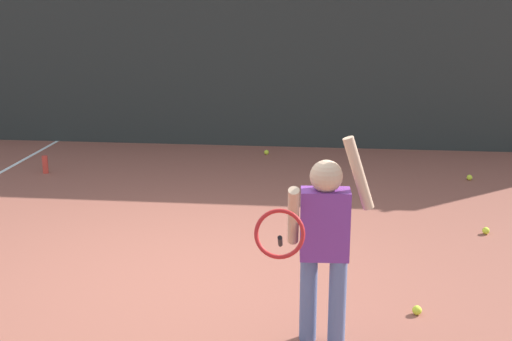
% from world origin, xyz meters
% --- Properties ---
extents(ground_plane, '(20.00, 20.00, 0.00)m').
position_xyz_m(ground_plane, '(0.00, 0.00, 0.00)').
color(ground_plane, brown).
extents(back_fence_windscreen, '(10.87, 0.08, 3.19)m').
position_xyz_m(back_fence_windscreen, '(0.00, 4.70, 1.59)').
color(back_fence_windscreen, '#282D2B').
rests_on(back_fence_windscreen, ground).
extents(fence_post_1, '(0.09, 0.09, 3.34)m').
position_xyz_m(fence_post_1, '(0.00, 4.76, 1.67)').
color(fence_post_1, slate).
rests_on(fence_post_1, ground).
extents(tennis_player, '(0.69, 0.60, 1.35)m').
position_xyz_m(tennis_player, '(1.06, -0.87, 0.73)').
color(tennis_player, slate).
rests_on(tennis_player, ground).
extents(water_bottle, '(0.07, 0.07, 0.22)m').
position_xyz_m(water_bottle, '(-2.38, 2.90, 0.11)').
color(water_bottle, '#D83F33').
rests_on(water_bottle, ground).
extents(tennis_ball_0, '(0.07, 0.07, 0.07)m').
position_xyz_m(tennis_ball_0, '(0.25, 4.15, 0.03)').
color(tennis_ball_0, '#CCE033').
rests_on(tennis_ball_0, ground).
extents(tennis_ball_1, '(0.07, 0.07, 0.07)m').
position_xyz_m(tennis_ball_1, '(2.78, 3.13, 0.03)').
color(tennis_ball_1, '#CCE033').
rests_on(tennis_ball_1, ground).
extents(tennis_ball_2, '(0.07, 0.07, 0.07)m').
position_xyz_m(tennis_ball_2, '(1.73, -0.41, 0.03)').
color(tennis_ball_2, '#CCE033').
rests_on(tennis_ball_2, ground).
extents(tennis_ball_3, '(0.07, 0.07, 0.07)m').
position_xyz_m(tennis_ball_3, '(2.56, 1.28, 0.03)').
color(tennis_ball_3, '#CCE033').
rests_on(tennis_ball_3, ground).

